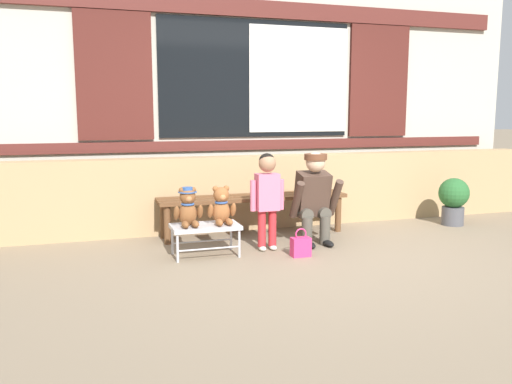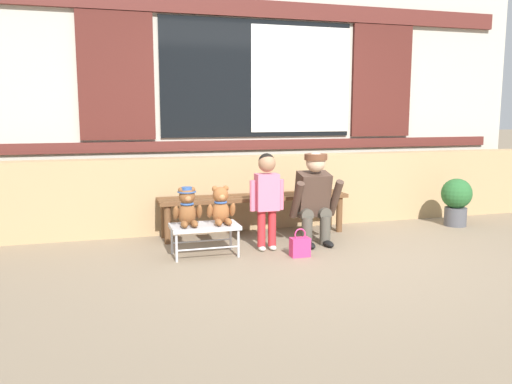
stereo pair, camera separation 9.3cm
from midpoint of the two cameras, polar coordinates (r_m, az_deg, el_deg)
name	(u,v)px [view 1 (the left image)]	position (r m, az deg, el deg)	size (l,w,h in m)	color
ground_plane	(316,257)	(5.05, 5.93, -6.98)	(60.00, 60.00, 0.00)	#84725B
brick_low_wall	(267,191)	(6.26, 0.78, 0.09)	(7.08, 0.25, 0.85)	tan
shop_facade	(254,74)	(6.70, -0.60, 12.63)	(7.23, 0.26, 3.64)	#B7B2A3
wooden_bench_long	(253,202)	(5.84, -0.77, -1.04)	(2.10, 0.40, 0.44)	brown
small_display_bench	(205,228)	(5.03, -6.01, -3.91)	(0.64, 0.36, 0.30)	#BCBCC1
teddy_bear_with_hat	(188,208)	(4.96, -7.86, -1.68)	(0.28, 0.27, 0.36)	brown
teddy_bear_plain	(222,207)	(5.02, -4.26, -1.59)	(0.28, 0.26, 0.36)	#93562D
child_standing	(267,191)	(5.15, 0.69, 0.13)	(0.35, 0.18, 0.96)	#B7282D
adult_crouching	(314,198)	(5.47, 5.79, -0.61)	(0.50, 0.49, 0.95)	#4C473D
handbag_on_ground	(301,246)	(5.04, 4.30, -5.86)	(0.18, 0.11, 0.27)	#E53370
potted_plant	(454,199)	(6.77, 20.13, -0.67)	(0.36, 0.36, 0.57)	#4C4C51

